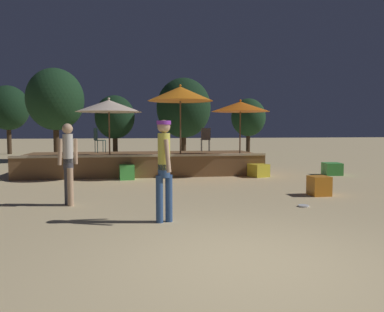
{
  "coord_description": "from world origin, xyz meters",
  "views": [
    {
      "loc": [
        -1.44,
        -4.47,
        1.71
      ],
      "look_at": [
        0.0,
        4.8,
        1.01
      ],
      "focal_mm": 35.0,
      "sensor_mm": 36.0,
      "label": 1
    }
  ],
  "objects_px": {
    "cube_seat_3": "(127,172)",
    "person_1": "(164,164)",
    "patio_umbrella_1": "(180,94)",
    "cube_seat_1": "(259,170)",
    "patio_umbrella_2": "(240,107)",
    "person_0": "(68,160)",
    "bistro_chair_0": "(206,137)",
    "background_tree_2": "(115,117)",
    "background_tree_4": "(184,108)",
    "cube_seat_4": "(319,186)",
    "cube_seat_0": "(332,169)",
    "background_tree_3": "(248,118)",
    "bistro_chair_1": "(98,138)",
    "frisbee_disc": "(304,206)",
    "background_tree_0": "(8,108)",
    "patio_umbrella_0": "(109,106)",
    "background_tree_1": "(55,100)"
  },
  "relations": [
    {
      "from": "bistro_chair_0",
      "to": "background_tree_2",
      "type": "relative_size",
      "value": 0.25
    },
    {
      "from": "person_1",
      "to": "cube_seat_0",
      "type": "bearing_deg",
      "value": 26.17
    },
    {
      "from": "cube_seat_4",
      "to": "background_tree_2",
      "type": "bearing_deg",
      "value": 113.72
    },
    {
      "from": "cube_seat_1",
      "to": "cube_seat_3",
      "type": "relative_size",
      "value": 1.43
    },
    {
      "from": "bistro_chair_1",
      "to": "patio_umbrella_2",
      "type": "bearing_deg",
      "value": -122.43
    },
    {
      "from": "cube_seat_3",
      "to": "person_1",
      "type": "bearing_deg",
      "value": -82.43
    },
    {
      "from": "patio_umbrella_2",
      "to": "cube_seat_3",
      "type": "distance_m",
      "value": 4.69
    },
    {
      "from": "background_tree_3",
      "to": "background_tree_4",
      "type": "relative_size",
      "value": 0.82
    },
    {
      "from": "cube_seat_1",
      "to": "person_0",
      "type": "height_order",
      "value": "person_0"
    },
    {
      "from": "patio_umbrella_2",
      "to": "background_tree_4",
      "type": "xyz_separation_m",
      "value": [
        -1.0,
        8.1,
        0.37
      ]
    },
    {
      "from": "cube_seat_4",
      "to": "background_tree_3",
      "type": "height_order",
      "value": "background_tree_3"
    },
    {
      "from": "bistro_chair_0",
      "to": "frisbee_disc",
      "type": "bearing_deg",
      "value": 102.59
    },
    {
      "from": "person_1",
      "to": "background_tree_3",
      "type": "bearing_deg",
      "value": 52.55
    },
    {
      "from": "cube_seat_3",
      "to": "background_tree_1",
      "type": "xyz_separation_m",
      "value": [
        -3.7,
        7.54,
        2.92
      ]
    },
    {
      "from": "person_0",
      "to": "bistro_chair_1",
      "type": "relative_size",
      "value": 2.01
    },
    {
      "from": "cube_seat_0",
      "to": "frisbee_disc",
      "type": "bearing_deg",
      "value": -124.76
    },
    {
      "from": "cube_seat_3",
      "to": "person_1",
      "type": "xyz_separation_m",
      "value": [
        0.78,
        -5.86,
        0.82
      ]
    },
    {
      "from": "cube_seat_1",
      "to": "patio_umbrella_0",
      "type": "bearing_deg",
      "value": 175.38
    },
    {
      "from": "patio_umbrella_1",
      "to": "cube_seat_1",
      "type": "xyz_separation_m",
      "value": [
        2.73,
        -0.35,
        -2.67
      ]
    },
    {
      "from": "person_1",
      "to": "bistro_chair_0",
      "type": "xyz_separation_m",
      "value": [
        2.21,
        7.47,
        0.29
      ]
    },
    {
      "from": "cube_seat_3",
      "to": "frisbee_disc",
      "type": "height_order",
      "value": "cube_seat_3"
    },
    {
      "from": "patio_umbrella_1",
      "to": "background_tree_3",
      "type": "bearing_deg",
      "value": 62.7
    },
    {
      "from": "background_tree_3",
      "to": "cube_seat_4",
      "type": "bearing_deg",
      "value": -101.12
    },
    {
      "from": "patio_umbrella_1",
      "to": "cube_seat_0",
      "type": "height_order",
      "value": "patio_umbrella_1"
    },
    {
      "from": "cube_seat_0",
      "to": "person_1",
      "type": "relative_size",
      "value": 0.37
    },
    {
      "from": "background_tree_2",
      "to": "person_0",
      "type": "bearing_deg",
      "value": -91.64
    },
    {
      "from": "background_tree_4",
      "to": "cube_seat_0",
      "type": "bearing_deg",
      "value": -63.39
    },
    {
      "from": "patio_umbrella_1",
      "to": "cube_seat_0",
      "type": "distance_m",
      "value": 6.17
    },
    {
      "from": "patio_umbrella_0",
      "to": "cube_seat_0",
      "type": "relative_size",
      "value": 4.05
    },
    {
      "from": "patio_umbrella_0",
      "to": "patio_umbrella_2",
      "type": "distance_m",
      "value": 4.65
    },
    {
      "from": "cube_seat_0",
      "to": "person_0",
      "type": "height_order",
      "value": "person_0"
    },
    {
      "from": "bistro_chair_0",
      "to": "background_tree_3",
      "type": "bearing_deg",
      "value": -110.44
    },
    {
      "from": "cube_seat_0",
      "to": "cube_seat_3",
      "type": "bearing_deg",
      "value": -179.4
    },
    {
      "from": "cube_seat_0",
      "to": "cube_seat_1",
      "type": "xyz_separation_m",
      "value": [
        -2.82,
        -0.05,
        0.0
      ]
    },
    {
      "from": "cube_seat_1",
      "to": "frisbee_disc",
      "type": "height_order",
      "value": "cube_seat_1"
    },
    {
      "from": "patio_umbrella_2",
      "to": "person_0",
      "type": "height_order",
      "value": "patio_umbrella_2"
    },
    {
      "from": "cube_seat_0",
      "to": "background_tree_2",
      "type": "bearing_deg",
      "value": 131.85
    },
    {
      "from": "cube_seat_1",
      "to": "bistro_chair_1",
      "type": "height_order",
      "value": "bistro_chair_1"
    },
    {
      "from": "background_tree_4",
      "to": "bistro_chair_1",
      "type": "bearing_deg",
      "value": -119.81
    },
    {
      "from": "cube_seat_3",
      "to": "person_1",
      "type": "distance_m",
      "value": 5.97
    },
    {
      "from": "cube_seat_1",
      "to": "cube_seat_4",
      "type": "relative_size",
      "value": 1.5
    },
    {
      "from": "bistro_chair_0",
      "to": "background_tree_0",
      "type": "distance_m",
      "value": 16.37
    },
    {
      "from": "cube_seat_3",
      "to": "bistro_chair_1",
      "type": "xyz_separation_m",
      "value": [
        -1.06,
        1.5,
        1.11
      ]
    },
    {
      "from": "person_1",
      "to": "background_tree_4",
      "type": "relative_size",
      "value": 0.41
    },
    {
      "from": "frisbee_disc",
      "to": "background_tree_1",
      "type": "relative_size",
      "value": 0.05
    },
    {
      "from": "cube_seat_4",
      "to": "frisbee_disc",
      "type": "relative_size",
      "value": 2.08
    },
    {
      "from": "cube_seat_0",
      "to": "background_tree_3",
      "type": "bearing_deg",
      "value": 86.89
    },
    {
      "from": "background_tree_2",
      "to": "background_tree_3",
      "type": "bearing_deg",
      "value": 19.68
    },
    {
      "from": "background_tree_0",
      "to": "cube_seat_4",
      "type": "bearing_deg",
      "value": -53.76
    },
    {
      "from": "bistro_chair_0",
      "to": "background_tree_2",
      "type": "xyz_separation_m",
      "value": [
        -3.79,
        7.64,
        0.97
      ]
    }
  ]
}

